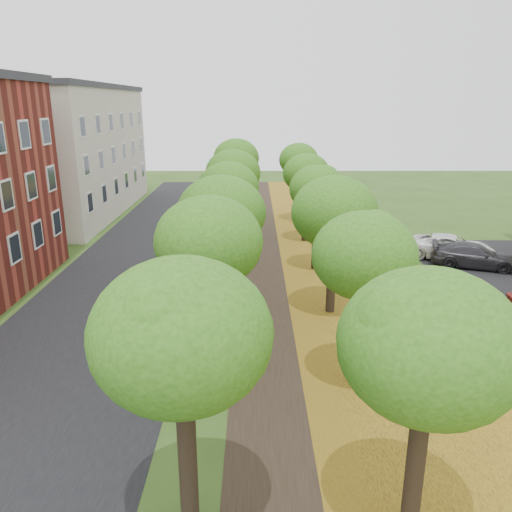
{
  "coord_description": "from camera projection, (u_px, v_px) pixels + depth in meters",
  "views": [
    {
      "loc": [
        -0.79,
        -8.73,
        9.0
      ],
      "look_at": [
        -0.73,
        12.31,
        2.5
      ],
      "focal_mm": 35.0,
      "sensor_mm": 36.0,
      "label": 1
    }
  ],
  "objects": [
    {
      "name": "building_cream",
      "position": [
        57.0,
        150.0,
        40.95
      ],
      "size": [
        10.3,
        20.3,
        10.4
      ],
      "color": "beige",
      "rests_on": "ground"
    },
    {
      "name": "car_grey",
      "position": [
        475.0,
        256.0,
        28.28
      ],
      "size": [
        5.02,
        3.28,
        1.35
      ],
      "primitive_type": "imported",
      "rotation": [
        0.0,
        0.0,
        1.25
      ],
      "color": "#302F34",
      "rests_on": "ground"
    },
    {
      "name": "car_white",
      "position": [
        451.0,
        247.0,
        29.82
      ],
      "size": [
        5.6,
        4.06,
        1.42
      ],
      "primitive_type": "imported",
      "rotation": [
        0.0,
        0.0,
        1.19
      ],
      "color": "white",
      "rests_on": "ground"
    },
    {
      "name": "tree_row_east",
      "position": [
        325.0,
        199.0,
        23.99
      ],
      "size": [
        3.42,
        33.42,
        6.06
      ],
      "color": "black",
      "rests_on": "ground"
    },
    {
      "name": "footpath",
      "position": [
        270.0,
        287.0,
        25.33
      ],
      "size": [
        3.2,
        70.0,
        0.01
      ],
      "primitive_type": "cube",
      "color": "black",
      "rests_on": "ground"
    },
    {
      "name": "street_asphalt",
      "position": [
        123.0,
        287.0,
        25.31
      ],
      "size": [
        8.0,
        70.0,
        0.01
      ],
      "primitive_type": "cube",
      "color": "black",
      "rests_on": "ground"
    },
    {
      "name": "tree_row_west",
      "position": [
        225.0,
        199.0,
        23.98
      ],
      "size": [
        3.42,
        33.42,
        6.06
      ],
      "color": "black",
      "rests_on": "ground"
    },
    {
      "name": "leaf_verge",
      "position": [
        368.0,
        287.0,
        25.35
      ],
      "size": [
        7.5,
        70.0,
        0.01
      ],
      "primitive_type": "cube",
      "color": "#AD8A20",
      "rests_on": "ground"
    }
  ]
}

